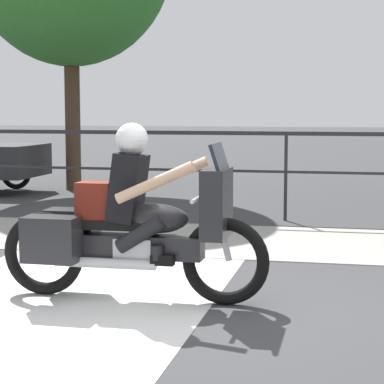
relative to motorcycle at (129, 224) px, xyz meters
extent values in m
plane|color=#38383A|center=(0.92, -0.29, -0.68)|extent=(120.00, 120.00, 0.00)
cube|color=#99968E|center=(0.92, 3.11, -0.67)|extent=(44.00, 2.40, 0.01)
cube|color=silver|center=(-0.61, -0.49, -0.67)|extent=(2.72, 6.00, 0.01)
cube|color=#232326|center=(0.92, 4.97, 0.64)|extent=(36.00, 0.04, 0.06)
cube|color=#232326|center=(0.92, 4.97, 0.06)|extent=(36.00, 0.03, 0.04)
cylinder|color=#232326|center=(0.92, 4.97, -0.01)|extent=(0.05, 0.05, 1.34)
torus|color=black|center=(0.86, 0.00, -0.29)|extent=(0.76, 0.11, 0.76)
torus|color=black|center=(-0.81, 0.00, -0.29)|extent=(0.76, 0.11, 0.76)
cube|color=#232326|center=(0.02, 0.00, -0.19)|extent=(1.27, 0.22, 0.20)
cube|color=silver|center=(0.06, 0.00, -0.24)|extent=(0.34, 0.26, 0.26)
ellipsoid|color=#232326|center=(0.22, 0.00, 0.06)|extent=(0.63, 0.30, 0.26)
cube|color=black|center=(-0.14, 0.00, 0.00)|extent=(0.74, 0.28, 0.08)
cube|color=#232326|center=(0.78, 0.00, 0.21)|extent=(0.20, 0.53, 0.59)
cube|color=#1E232B|center=(0.80, 0.00, 0.60)|extent=(0.10, 0.45, 0.24)
cylinder|color=silver|center=(0.64, 0.00, 0.26)|extent=(0.04, 0.70, 0.04)
cylinder|color=silver|center=(-0.18, -0.16, -0.32)|extent=(0.92, 0.09, 0.09)
cube|color=#232326|center=(-0.63, -0.24, -0.12)|extent=(0.48, 0.28, 0.40)
cube|color=#232326|center=(-0.63, 0.24, -0.12)|extent=(0.48, 0.28, 0.40)
cylinder|color=silver|center=(0.83, 0.00, -0.04)|extent=(0.18, 0.06, 0.50)
cube|color=black|center=(-0.01, 0.00, 0.33)|extent=(0.32, 0.36, 0.62)
sphere|color=tan|center=(0.03, 0.00, 0.73)|extent=(0.23, 0.23, 0.23)
sphere|color=silver|center=(0.03, 0.00, 0.75)|extent=(0.29, 0.29, 0.29)
cylinder|color=black|center=(0.14, -0.15, -0.06)|extent=(0.44, 0.13, 0.34)
cylinder|color=black|center=(0.29, -0.15, -0.21)|extent=(0.11, 0.11, 0.12)
cube|color=black|center=(0.34, -0.15, -0.27)|extent=(0.20, 0.10, 0.09)
cylinder|color=black|center=(0.14, 0.15, -0.06)|extent=(0.44, 0.13, 0.34)
cylinder|color=black|center=(0.29, 0.15, -0.21)|extent=(0.11, 0.11, 0.12)
cube|color=black|center=(0.34, 0.15, -0.27)|extent=(0.20, 0.10, 0.09)
cylinder|color=tan|center=(0.32, -0.30, 0.40)|extent=(0.69, 0.09, 0.37)
cylinder|color=tan|center=(0.32, 0.30, 0.40)|extent=(0.69, 0.09, 0.37)
cube|color=maroon|center=(-0.31, 0.00, 0.20)|extent=(0.31, 0.24, 0.34)
torus|color=black|center=(-4.97, 8.14, -0.34)|extent=(0.68, 0.11, 0.68)
cylinder|color=#473323|center=(-3.76, 8.32, 0.88)|extent=(0.31, 0.31, 3.10)
camera|label=1|loc=(1.93, -6.24, 1.02)|focal=70.00mm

